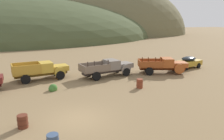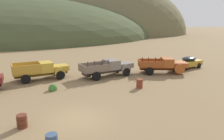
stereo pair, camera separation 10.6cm
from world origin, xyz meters
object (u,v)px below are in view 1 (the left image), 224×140
(truck_faded_yellow, at_px, (45,70))
(truck_oxide_orange, at_px, (165,65))
(car_mustard, at_px, (187,62))
(oil_drum_spare, at_px, (23,121))
(truck_primer_gray, at_px, (111,67))
(oil_drum_by_truck, at_px, (140,83))

(truck_faded_yellow, height_order, truck_oxide_orange, truck_oxide_orange)
(car_mustard, bearing_deg, oil_drum_spare, 13.50)
(truck_faded_yellow, relative_size, oil_drum_spare, 7.44)
(truck_primer_gray, bearing_deg, truck_oxide_orange, -19.35)
(truck_faded_yellow, bearing_deg, truck_primer_gray, -17.33)
(truck_faded_yellow, bearing_deg, oil_drum_spare, -107.72)
(truck_primer_gray, distance_m, car_mustard, 11.03)
(car_mustard, bearing_deg, truck_faded_yellow, -16.05)
(truck_primer_gray, distance_m, oil_drum_spare, 13.54)
(truck_oxide_orange, relative_size, car_mustard, 1.25)
(oil_drum_spare, bearing_deg, oil_drum_by_truck, 26.33)
(truck_oxide_orange, distance_m, oil_drum_by_truck, 7.12)
(truck_primer_gray, height_order, truck_oxide_orange, same)
(truck_primer_gray, bearing_deg, car_mustard, -8.72)
(truck_faded_yellow, xyz_separation_m, car_mustard, (18.38, -0.15, -0.20))
(truck_primer_gray, bearing_deg, oil_drum_spare, -143.11)
(car_mustard, bearing_deg, truck_primer_gray, -11.76)
(oil_drum_spare, bearing_deg, car_mustard, 29.10)
(car_mustard, relative_size, oil_drum_by_truck, 5.42)
(car_mustard, height_order, oil_drum_by_truck, car_mustard)
(truck_faded_yellow, height_order, oil_drum_spare, truck_faded_yellow)
(car_mustard, xyz_separation_m, oil_drum_spare, (-19.79, -11.01, -0.40))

